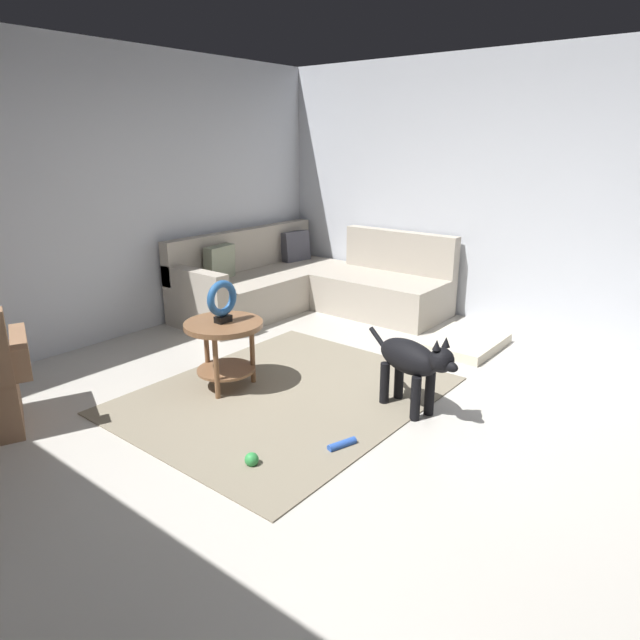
{
  "coord_description": "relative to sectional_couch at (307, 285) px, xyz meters",
  "views": [
    {
      "loc": [
        -2.7,
        -1.92,
        1.86
      ],
      "look_at": [
        0.45,
        0.6,
        0.55
      ],
      "focal_mm": 31.23,
      "sensor_mm": 36.0,
      "label": 1
    }
  ],
  "objects": [
    {
      "name": "ground_plane",
      "position": [
        -1.99,
        -2.02,
        -0.34
      ],
      "size": [
        6.0,
        6.0,
        0.1
      ],
      "primitive_type": "cube",
      "color": "beige"
    },
    {
      "name": "wall_back",
      "position": [
        -1.99,
        0.92,
        1.06
      ],
      "size": [
        6.0,
        0.12,
        2.7
      ],
      "primitive_type": "cube",
      "color": "silver",
      "rests_on": "ground_plane"
    },
    {
      "name": "wall_right",
      "position": [
        0.95,
        -2.02,
        1.06
      ],
      "size": [
        0.12,
        6.0,
        2.7
      ],
      "primitive_type": "cube",
      "color": "silver",
      "rests_on": "ground_plane"
    },
    {
      "name": "area_rug",
      "position": [
        -1.84,
        -1.32,
        -0.28
      ],
      "size": [
        2.3,
        1.9,
        0.01
      ],
      "primitive_type": "cube",
      "color": "gray",
      "rests_on": "ground_plane"
    },
    {
      "name": "sectional_couch",
      "position": [
        0.0,
        0.0,
        0.0
      ],
      "size": [
        2.2,
        2.25,
        0.88
      ],
      "color": "#B2A899",
      "rests_on": "ground_plane"
    },
    {
      "name": "side_table",
      "position": [
        -2.01,
        -0.86,
        0.13
      ],
      "size": [
        0.6,
        0.6,
        0.54
      ],
      "color": "brown",
      "rests_on": "ground_plane"
    },
    {
      "name": "torus_sculpture",
      "position": [
        -2.01,
        -0.86,
        0.42
      ],
      "size": [
        0.28,
        0.08,
        0.33
      ],
      "color": "black",
      "rests_on": "side_table"
    },
    {
      "name": "dog_bed_mat",
      "position": [
        -0.01,
        -1.94,
        -0.24
      ],
      "size": [
        0.8,
        0.6,
        0.09
      ],
      "primitive_type": "cube",
      "color": "beige",
      "rests_on": "ground_plane"
    },
    {
      "name": "dog",
      "position": [
        -1.46,
        -2.19,
        0.09
      ],
      "size": [
        0.35,
        0.83,
        0.63
      ],
      "rotation": [
        0.0,
        0.0,
        2.88
      ],
      "color": "black",
      "rests_on": "ground_plane"
    },
    {
      "name": "dog_toy_ball",
      "position": [
        -2.68,
        -1.81,
        -0.25
      ],
      "size": [
        0.09,
        0.09,
        0.09
      ],
      "primitive_type": "sphere",
      "color": "green",
      "rests_on": "ground_plane"
    },
    {
      "name": "dog_toy_rope",
      "position": [
        -2.18,
        -2.11,
        -0.26
      ],
      "size": [
        0.2,
        0.11,
        0.05
      ],
      "primitive_type": "cylinder",
      "rotation": [
        0.0,
        1.57,
        2.82
      ],
      "color": "blue",
      "rests_on": "ground_plane"
    }
  ]
}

